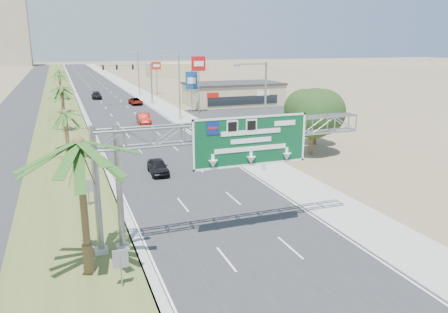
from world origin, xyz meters
TOP-DOWN VIEW (x-y plane):
  - road at (0.00, 110.00)m, footprint 12.00×300.00m
  - sidewalk_right at (8.50, 110.00)m, footprint 4.00×300.00m
  - median_grass at (-10.00, 110.00)m, footprint 7.00×300.00m
  - opposing_road at (-17.00, 110.00)m, footprint 8.00×300.00m
  - sign_gantry at (-1.06, 9.93)m, footprint 16.75×1.24m
  - palm_near at (-9.20, 8.00)m, footprint 5.70×5.70m
  - palm_row_b at (-9.50, 32.00)m, footprint 3.99×3.99m
  - palm_row_c at (-9.50, 48.00)m, footprint 3.99×3.99m
  - palm_row_d at (-9.50, 66.00)m, footprint 3.99×3.99m
  - palm_row_e at (-9.50, 85.00)m, footprint 3.99×3.99m
  - palm_row_f at (-9.50, 110.00)m, footprint 3.99×3.99m
  - streetlight_near at (7.30, 22.00)m, footprint 3.27×0.44m
  - streetlight_mid at (7.30, 52.00)m, footprint 3.27×0.44m
  - streetlight_far at (7.30, 88.00)m, footprint 3.27×0.44m
  - signal_mast at (5.17, 71.97)m, footprint 10.28×0.71m
  - store_building at (22.00, 66.00)m, footprint 18.00×10.00m
  - oak_near at (15.00, 26.00)m, footprint 4.50×4.50m
  - oak_far at (18.00, 30.00)m, footprint 3.50×3.50m
  - median_signback_a at (-7.80, 6.00)m, footprint 0.75×0.08m
  - median_signback_b at (-8.50, 18.00)m, footprint 0.75×0.08m
  - tower_distant at (-32.00, 250.00)m, footprint 20.00×16.00m
  - building_distant_right at (30.00, 140.00)m, footprint 20.00×12.00m
  - car_left_lane at (-2.00, 24.49)m, footprint 1.73×4.05m
  - car_mid_lane at (1.50, 50.35)m, footprint 1.98×5.00m
  - car_right_lane at (3.99, 72.41)m, footprint 2.38×4.77m
  - car_far at (-2.36, 84.67)m, footprint 2.10×4.99m
  - pole_sign_red_near at (12.38, 57.71)m, footprint 2.41×0.40m
  - pole_sign_blue at (11.52, 59.15)m, footprint 2.02×0.58m
  - pole_sign_red_far at (11.81, 88.80)m, footprint 2.22×0.61m

SIDE VIEW (x-z plane):
  - road at x=0.00m, z-range 0.00..0.02m
  - opposing_road at x=-17.00m, z-range 0.00..0.02m
  - sidewalk_right at x=8.50m, z-range 0.00..0.10m
  - median_grass at x=-10.00m, z-range 0.00..0.12m
  - car_right_lane at x=3.99m, z-range 0.00..1.30m
  - car_left_lane at x=-2.00m, z-range 0.00..1.36m
  - car_far at x=-2.36m, z-range 0.00..1.44m
  - car_mid_lane at x=1.50m, z-range 0.00..1.62m
  - median_signback_a at x=-7.80m, z-range 0.41..2.49m
  - median_signback_b at x=-8.50m, z-range 0.41..2.49m
  - store_building at x=22.00m, z-range 0.00..4.00m
  - building_distant_right at x=30.00m, z-range 0.00..5.00m
  - oak_far at x=18.00m, z-range 1.02..6.62m
  - palm_row_d at x=-9.50m, z-range 1.69..7.14m
  - oak_near at x=15.00m, z-range 1.13..7.93m
  - streetlight_near at x=7.30m, z-range -0.31..9.69m
  - streetlight_mid at x=7.30m, z-range -0.31..9.69m
  - streetlight_far at x=7.30m, z-range -0.31..9.69m
  - palm_row_f at x=-9.50m, z-range 1.83..7.58m
  - signal_mast at x=5.17m, z-range 0.85..8.85m
  - palm_row_b at x=-9.50m, z-range 1.93..7.87m
  - palm_row_e at x=-9.50m, z-range 2.02..8.16m
  - pole_sign_blue at x=11.52m, z-range 1.64..8.83m
  - palm_row_c at x=-9.50m, z-range 2.29..9.04m
  - sign_gantry at x=-1.06m, z-range 2.31..9.81m
  - pole_sign_red_far at x=11.81m, z-range 2.22..9.97m
  - palm_near at x=-9.20m, z-range 2.76..11.11m
  - pole_sign_red_near at x=12.38m, z-range 2.85..12.60m
  - tower_distant at x=-32.00m, z-range 0.00..35.00m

